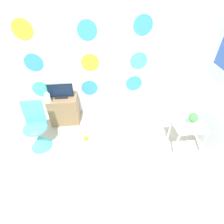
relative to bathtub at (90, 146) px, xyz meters
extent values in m
plane|color=#BCB29E|center=(0.03, -0.61, -0.23)|extent=(12.00, 12.00, 0.00)
cube|color=white|center=(0.03, 1.14, 1.07)|extent=(4.78, 0.04, 2.60)
cylinder|color=#4CBFB2|center=(-0.88, 1.12, 0.38)|extent=(0.31, 0.01, 0.31)
cylinder|color=#3899E5|center=(0.02, 1.12, 0.36)|extent=(0.31, 0.01, 0.31)
cylinder|color=#3899E5|center=(0.88, 1.12, 0.41)|extent=(0.31, 0.01, 0.31)
cylinder|color=#3899E5|center=(-0.87, 1.12, 0.91)|extent=(0.31, 0.01, 0.31)
cylinder|color=gold|center=(0.07, 1.12, 0.87)|extent=(0.31, 0.01, 0.31)
cylinder|color=#4CBFB2|center=(0.92, 1.12, 0.87)|extent=(0.31, 0.01, 0.31)
cylinder|color=gold|center=(-0.88, 1.12, 1.43)|extent=(0.31, 0.01, 0.31)
cylinder|color=#3899E5|center=(0.07, 1.12, 1.39)|extent=(0.31, 0.01, 0.31)
cylinder|color=#3899E5|center=(0.94, 1.12, 1.45)|extent=(0.31, 0.01, 0.31)
cube|color=silver|center=(0.05, -0.09, -0.23)|extent=(1.27, 0.85, 0.01)
ellipsoid|color=white|center=(0.00, 0.00, 0.00)|extent=(0.91, 0.62, 0.46)
cylinder|color=#B2DBEA|center=(0.00, 0.00, 0.21)|extent=(0.51, 0.51, 0.01)
sphere|color=yellow|center=(-0.03, -0.07, 0.26)|extent=(0.07, 0.07, 0.07)
sphere|color=yellow|center=(-0.03, -0.08, 0.29)|extent=(0.04, 0.04, 0.04)
cone|color=orange|center=(-0.03, -0.10, 0.29)|extent=(0.02, 0.02, 0.02)
cone|color=#4CC6DB|center=(-0.84, 0.28, -0.11)|extent=(0.35, 0.35, 0.24)
ellipsoid|color=#4CC6DB|center=(-0.84, 0.28, 0.21)|extent=(0.37, 0.37, 0.13)
cube|color=#4CC6DB|center=(-0.84, 0.42, 0.41)|extent=(0.31, 0.09, 0.41)
cube|color=#8E704C|center=(-0.48, 0.91, 0.05)|extent=(0.53, 0.37, 0.56)
cube|color=white|center=(-0.48, 0.73, 0.15)|extent=(0.45, 0.01, 0.16)
cube|color=black|center=(-0.48, 0.91, 0.34)|extent=(0.23, 0.12, 0.02)
cube|color=black|center=(-0.48, 0.91, 0.47)|extent=(0.44, 0.01, 0.26)
cube|color=#0F1E38|center=(-0.48, 0.90, 0.47)|extent=(0.42, 0.01, 0.24)
cylinder|color=white|center=(-0.69, 0.78, 0.41)|extent=(0.09, 0.09, 0.16)
cylinder|color=white|center=(-0.69, 0.78, 0.50)|extent=(0.05, 0.05, 0.03)
cube|color=silver|center=(1.58, 0.07, 0.23)|extent=(0.50, 0.36, 0.02)
cylinder|color=silver|center=(1.36, -0.09, -0.01)|extent=(0.03, 0.03, 0.45)
cylinder|color=silver|center=(1.81, -0.09, -0.01)|extent=(0.03, 0.03, 0.45)
cylinder|color=silver|center=(1.36, 0.22, -0.01)|extent=(0.03, 0.03, 0.45)
cylinder|color=silver|center=(1.81, 0.22, -0.01)|extent=(0.03, 0.03, 0.45)
cylinder|color=beige|center=(1.58, 0.07, 0.29)|extent=(0.10, 0.10, 0.10)
sphere|color=#4C9E4C|center=(1.58, 0.07, 0.40)|extent=(0.14, 0.14, 0.14)
camera|label=1|loc=(0.18, -1.76, 2.15)|focal=28.00mm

